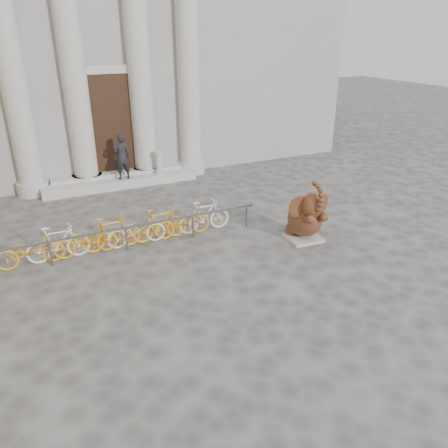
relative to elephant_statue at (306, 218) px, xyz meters
name	(u,v)px	position (x,y,z in m)	size (l,w,h in m)	color
ground	(222,309)	(-3.69, -2.10, -0.70)	(80.00, 80.00, 0.00)	#474442
classical_building	(78,23)	(-3.69, 12.84, 5.28)	(22.00, 10.70, 12.00)	gray
entrance_steps	(121,181)	(-3.69, 7.30, -0.52)	(6.00, 1.20, 0.36)	#A8A59E
elephant_statue	(306,218)	(0.00, 0.00, 0.00)	(1.29, 1.45, 1.93)	#A8A59E
bike_rack	(123,231)	(-4.90, 1.85, -0.20)	(8.00, 0.53, 1.00)	slate
pedestrian	(122,157)	(-3.62, 6.95, 0.55)	(0.65, 0.43, 1.78)	black
balustrade_post	(159,164)	(-2.16, 7.00, 0.08)	(0.37, 0.37, 0.90)	#A8A59E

